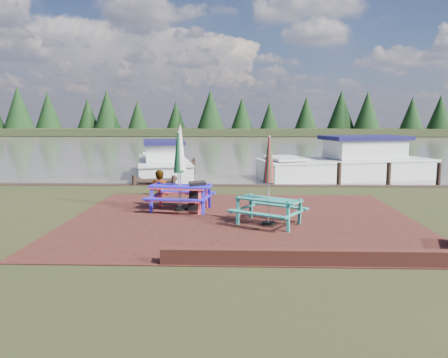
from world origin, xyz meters
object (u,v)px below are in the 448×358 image
at_px(picnic_table_teal, 269,195).
at_px(boat_jetty, 163,165).
at_px(picnic_table_blue, 181,181).
at_px(person, 159,170).
at_px(chalkboard, 198,196).
at_px(jetty, 170,170).
at_px(boat_near, 349,165).
at_px(picnic_table_red, 179,184).

relative_size(picnic_table_teal, boat_jetty, 0.30).
distance_m(picnic_table_blue, person, 2.68).
relative_size(picnic_table_blue, chalkboard, 2.93).
height_order(chalkboard, boat_jetty, boat_jetty).
bearing_deg(person, jetty, -81.58).
height_order(picnic_table_teal, picnic_table_blue, picnic_table_blue).
distance_m(boat_near, person, 10.15).
relative_size(picnic_table_red, jetty, 0.25).
relative_size(picnic_table_teal, person, 1.24).
height_order(jetty, person, person).
bearing_deg(picnic_table_blue, picnic_table_teal, -26.15).
distance_m(chalkboard, boat_near, 10.74).
bearing_deg(picnic_table_blue, jetty, 109.58).
distance_m(picnic_table_teal, picnic_table_red, 2.97).
xyz_separation_m(boat_jetty, boat_near, (9.07, -0.48, 0.07)).
bearing_deg(boat_near, picnic_table_teal, 141.28).
relative_size(boat_jetty, person, 4.08).
height_order(picnic_table_teal, picnic_table_red, picnic_table_red).
distance_m(jetty, boat_jetty, 0.46).
bearing_deg(boat_near, boat_jetty, 72.01).
bearing_deg(boat_near, chalkboard, 127.87).
bearing_deg(picnic_table_blue, boat_near, 59.90).
height_order(chalkboard, jetty, chalkboard).
distance_m(picnic_table_teal, boat_near, 11.29).
height_order(chalkboard, person, person).
bearing_deg(boat_jetty, boat_near, -15.39).
height_order(boat_jetty, boat_near, boat_near).
bearing_deg(jetty, picnic_table_blue, -79.23).
relative_size(picnic_table_blue, person, 1.37).
relative_size(jetty, boat_jetty, 1.25).
bearing_deg(jetty, boat_near, -3.40).
distance_m(picnic_table_blue, chalkboard, 0.65).
distance_m(picnic_table_red, boat_near, 11.16).
height_order(picnic_table_teal, boat_jetty, picnic_table_teal).
height_order(picnic_table_red, boat_near, picnic_table_red).
bearing_deg(person, boat_near, -139.78).
bearing_deg(picnic_table_teal, chalkboard, 168.76).
bearing_deg(boat_near, person, 112.60).
bearing_deg(chalkboard, boat_near, 20.73).
bearing_deg(boat_jetty, person, -93.55).
bearing_deg(jetty, boat_jetty, -174.74).
relative_size(picnic_table_red, chalkboard, 2.74).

